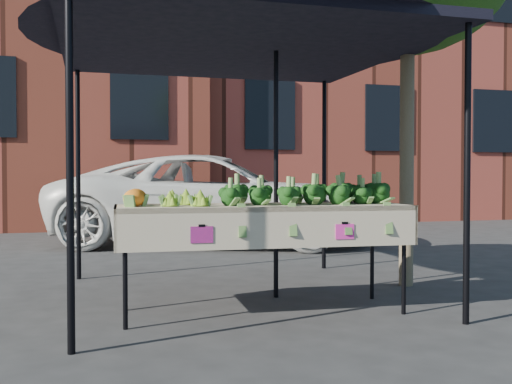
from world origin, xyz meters
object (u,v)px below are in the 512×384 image
vehicle (216,83)px  street_tree (407,82)px  canopy (238,151)px  table (262,259)px

vehicle → street_tree: vehicle is taller
canopy → street_tree: size_ratio=0.75×
table → canopy: size_ratio=0.77×
vehicle → street_tree: (1.12, -4.26, -0.57)m
table → canopy: 1.13m
canopy → vehicle: bearing=80.8°
vehicle → street_tree: bearing=-145.9°
table → vehicle: size_ratio=0.45×
street_tree → table: bearing=-156.3°
canopy → street_tree: (1.83, 0.13, 0.74)m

